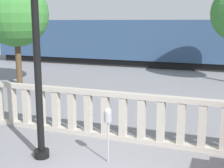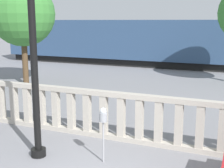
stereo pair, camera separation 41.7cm
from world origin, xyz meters
name	(u,v)px [view 1 (the left image)]	position (x,y,z in m)	size (l,w,h in m)	color
balustrade	(132,118)	(0.00, 2.62, 0.71)	(13.55, 0.24, 1.42)	#ADA599
lamppost	(36,34)	(-1.83, 0.78, 3.11)	(0.38, 0.38, 6.32)	black
parking_meter	(108,118)	(-0.15, 1.13, 1.13)	(0.20, 0.20, 1.38)	#99999E
train_near	(140,42)	(-4.06, 17.93, 1.84)	(23.77, 3.20, 4.09)	black
train_far	(207,38)	(0.24, 27.49, 1.77)	(27.18, 2.97, 3.97)	black
tree_left	(16,14)	(-8.02, 8.13, 3.76)	(3.40, 3.40, 5.47)	#4C3823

